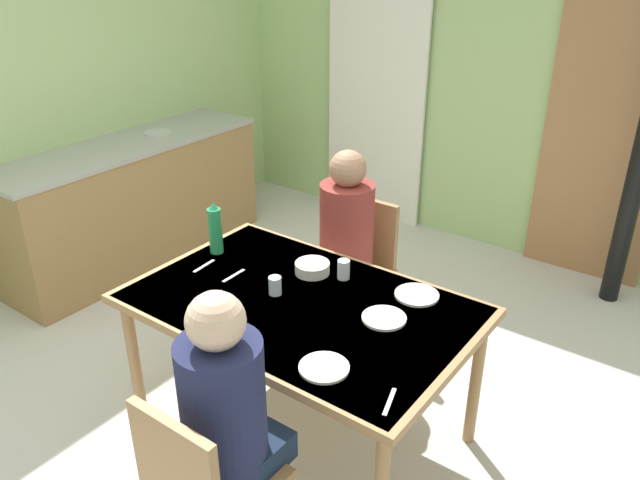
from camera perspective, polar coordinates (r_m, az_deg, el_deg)
The scene contains 20 objects.
ground_plane at distance 3.46m, azimuth -6.83°, elevation -14.39°, with size 6.78×6.78×0.00m, color beige.
wall_back at distance 4.94m, azimuth 13.83°, elevation 14.40°, with size 4.43×0.10×2.59m, color #A4C780.
wall_left at distance 4.80m, azimuth -21.54°, elevation 13.05°, with size 0.10×3.91×2.59m, color #A9C883.
door_wooden at distance 4.64m, azimuth 24.44°, elevation 8.36°, with size 0.80×0.05×2.00m, color #9E6D45.
curtain_panel at distance 5.24m, azimuth 5.08°, elevation 13.36°, with size 0.90×0.03×2.17m, color white.
kitchen_counter at distance 4.84m, azimuth -16.58°, elevation 3.37°, with size 0.61×2.05×0.91m.
dining_table at distance 2.87m, azimuth -1.79°, elevation -6.73°, with size 1.54×0.99×0.75m.
chair_far_diner at distance 3.68m, azimuth 3.42°, elevation -2.15°, with size 0.40×0.40×0.87m.
person_near_diner at distance 2.26m, azimuth -8.57°, elevation -14.30°, with size 0.30×0.37×0.77m.
person_far_diner at distance 3.45m, azimuth 2.31°, elevation 1.14°, with size 0.30×0.37×0.77m.
water_bottle_green_near at distance 3.24m, azimuth -9.51°, elevation 0.97°, with size 0.07×0.07×0.28m.
serving_bowl_center at distance 3.05m, azimuth -0.70°, elevation -2.54°, with size 0.17×0.17×0.06m, color silver.
dinner_plate_near_left at distance 2.43m, azimuth 0.37°, elevation -11.52°, with size 0.20×0.20×0.01m, color white.
dinner_plate_near_right at distance 2.72m, azimuth 5.84°, elevation -7.06°, with size 0.19×0.19×0.01m, color white.
dinner_plate_far_center at distance 2.90m, azimuth 8.79°, elevation -4.95°, with size 0.20×0.20×0.01m, color white.
drinking_glass_by_near_diner at distance 2.88m, azimuth -4.11°, elevation -4.15°, with size 0.06×0.06×0.09m, color silver.
drinking_glass_by_far_diner at distance 2.99m, azimuth 2.16°, elevation -2.69°, with size 0.06×0.06×0.10m, color silver.
cutlery_knife_near at distance 3.06m, azimuth -7.85°, elevation -3.23°, with size 0.15×0.02×0.00m, color silver.
cutlery_fork_near at distance 2.30m, azimuth 6.34°, elevation -14.41°, with size 0.15×0.02×0.00m, color silver.
cutlery_knife_far at distance 3.17m, azimuth -10.52°, elevation -2.35°, with size 0.15×0.02×0.00m, color silver.
Camera 1 is at (1.86, -1.87, 2.24)m, focal length 35.20 mm.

